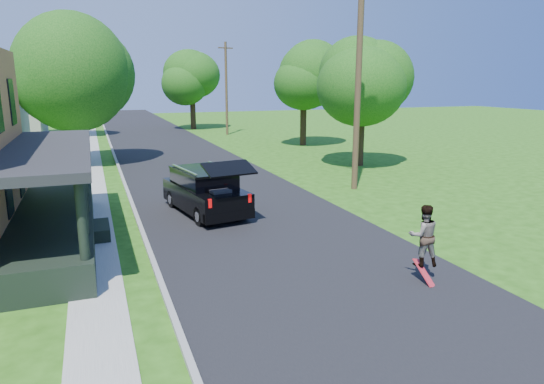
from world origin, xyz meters
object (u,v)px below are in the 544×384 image
object	(u,v)px
tree_right_near	(361,77)
utility_pole_near	(359,72)
skateboarder	(424,235)
black_suv	(205,191)

from	to	relation	value
tree_right_near	utility_pole_near	size ratio (longest dim) A/B	0.77
skateboarder	tree_right_near	xyz separation A→B (m)	(7.45, 16.07, 4.12)
skateboarder	utility_pole_near	size ratio (longest dim) A/B	0.15
utility_pole_near	tree_right_near	bearing A→B (deg)	76.56
utility_pole_near	skateboarder	bearing A→B (deg)	-92.48
black_suv	utility_pole_near	world-z (taller)	utility_pole_near
black_suv	utility_pole_near	size ratio (longest dim) A/B	0.49
black_suv	skateboarder	bearing A→B (deg)	-74.85
tree_right_near	skateboarder	bearing A→B (deg)	-114.88
black_suv	tree_right_near	xyz separation A→B (m)	(11.35, 7.68, 4.42)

